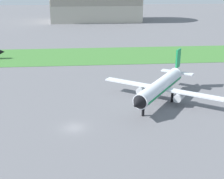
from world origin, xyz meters
name	(u,v)px	position (x,y,z in m)	size (l,w,h in m)	color
ground_plane	(74,128)	(0.00, 0.00, 0.00)	(600.00, 600.00, 0.00)	slate
grass_taxiway_strip	(78,56)	(0.00, 61.07, 0.04)	(360.00, 28.00, 0.08)	#3D7533
airplane_midfield_jet	(161,86)	(20.79, 12.64, 3.86)	(26.07, 26.25, 10.72)	silver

